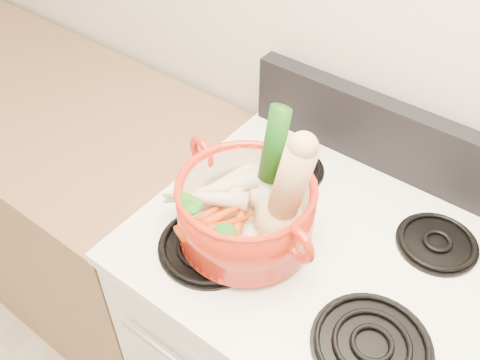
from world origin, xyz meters
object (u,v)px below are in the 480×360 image
Objects in this scene: leek at (268,170)px; dutch_oven at (246,211)px; stove_body at (306,355)px; squash at (285,192)px.

dutch_oven is at bearing -128.39° from leek.
stove_body is at bearing 25.53° from leek.
dutch_oven is at bearing -175.63° from squash.
squash is 0.90× the size of leek.
dutch_oven is (-0.15, -0.09, 0.58)m from stove_body.
stove_body is 3.19× the size of leek.
dutch_oven is 0.11m from leek.
leek is (-0.12, -0.06, 0.68)m from stove_body.
leek is at bearing -153.53° from stove_body.
squash is 0.06m from leek.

